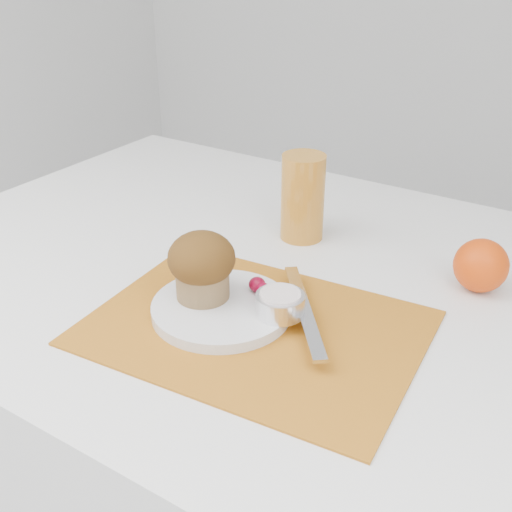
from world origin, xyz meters
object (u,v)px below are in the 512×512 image
Objects in this scene: juice_glass at (303,197)px; plate at (222,308)px; table at (283,468)px; orange at (481,265)px; muffin at (202,265)px.

plate is at bearing -84.01° from juice_glass.
plate reaches higher than table.
muffin reaches higher than orange.
table is at bearing 82.29° from plate.
muffin reaches higher than table.
table is at bearing -69.00° from juice_glass.
orange is at bearing 40.19° from muffin.
orange is (0.25, 0.24, 0.03)m from plate.
juice_glass reaches higher than muffin.
muffin is at bearing 175.29° from plate.
muffin is (-0.05, -0.13, 0.44)m from table.
muffin is at bearing -139.81° from orange.
juice_glass reaches higher than plate.
juice_glass is 1.53× the size of muffin.
table is 0.41m from plate.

